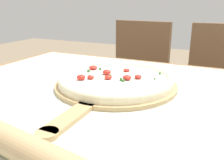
{
  "coord_description": "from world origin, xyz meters",
  "views": [
    {
      "loc": [
        0.24,
        -0.59,
        1.01
      ],
      "look_at": [
        -0.06,
        0.05,
        0.78
      ],
      "focal_mm": 38.0,
      "sensor_mm": 36.0,
      "label": 1
    }
  ],
  "objects_px": {
    "chair_left": "(135,81)",
    "chair_right": "(219,92)",
    "pizza": "(116,79)",
    "pizza_peel": "(114,86)"
  },
  "relations": [
    {
      "from": "pizza",
      "to": "chair_left",
      "type": "bearing_deg",
      "value": 104.53
    },
    {
      "from": "pizza",
      "to": "chair_left",
      "type": "xyz_separation_m",
      "value": [
        -0.19,
        0.74,
        -0.25
      ]
    },
    {
      "from": "pizza_peel",
      "to": "chair_left",
      "type": "bearing_deg",
      "value": 104.25
    },
    {
      "from": "pizza",
      "to": "chair_left",
      "type": "distance_m",
      "value": 0.8
    },
    {
      "from": "chair_left",
      "to": "chair_right",
      "type": "bearing_deg",
      "value": 6.88
    },
    {
      "from": "chair_left",
      "to": "chair_right",
      "type": "height_order",
      "value": "same"
    },
    {
      "from": "chair_left",
      "to": "chair_right",
      "type": "xyz_separation_m",
      "value": [
        0.51,
        0.0,
        0.0
      ]
    },
    {
      "from": "pizza",
      "to": "chair_right",
      "type": "bearing_deg",
      "value": 66.4
    },
    {
      "from": "pizza_peel",
      "to": "pizza",
      "type": "bearing_deg",
      "value": 91.6
    },
    {
      "from": "pizza",
      "to": "pizza_peel",
      "type": "bearing_deg",
      "value": -88.4
    }
  ]
}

